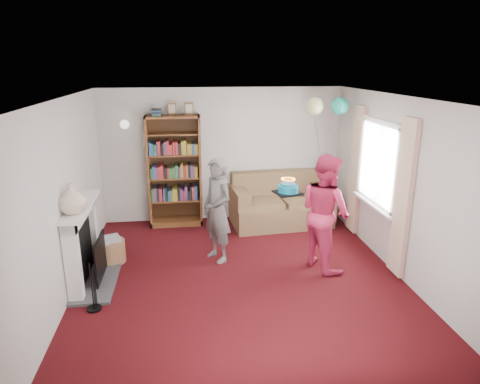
{
  "coord_description": "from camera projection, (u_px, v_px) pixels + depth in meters",
  "views": [
    {
      "loc": [
        -0.73,
        -5.4,
        2.92
      ],
      "look_at": [
        0.07,
        0.6,
        1.09
      ],
      "focal_mm": 32.0,
      "sensor_mm": 36.0,
      "label": 1
    }
  ],
  "objects": [
    {
      "name": "wall_left",
      "position": [
        64.0,
        200.0,
        5.42
      ],
      "size": [
        0.02,
        5.0,
        2.5
      ],
      "primitive_type": "cube",
      "color": "silver",
      "rests_on": "ground"
    },
    {
      "name": "birthday_cake",
      "position": [
        288.0,
        189.0,
        6.17
      ],
      "size": [
        0.35,
        0.35,
        0.22
      ],
      "rotation": [
        0.0,
        0.0,
        0.25
      ],
      "color": "black",
      "rests_on": "ground"
    },
    {
      "name": "bookcase",
      "position": [
        175.0,
        172.0,
        7.85
      ],
      "size": [
        0.96,
        0.42,
        2.24
      ],
      "color": "#472B14",
      "rests_on": "ground"
    },
    {
      "name": "wall_sconce",
      "position": [
        125.0,
        124.0,
        7.54
      ],
      "size": [
        0.16,
        0.23,
        0.16
      ],
      "color": "gold",
      "rests_on": "ground"
    },
    {
      "name": "sofa",
      "position": [
        280.0,
        205.0,
        8.06
      ],
      "size": [
        1.8,
        0.95,
        0.95
      ],
      "rotation": [
        0.0,
        0.0,
        0.08
      ],
      "color": "brown",
      "rests_on": "ground"
    },
    {
      "name": "window_bay",
      "position": [
        377.0,
        179.0,
        6.56
      ],
      "size": [
        0.14,
        2.02,
        2.2
      ],
      "color": "white",
      "rests_on": "ground"
    },
    {
      "name": "ground",
      "position": [
        240.0,
        277.0,
        6.07
      ],
      "size": [
        5.0,
        5.0,
        0.0
      ],
      "primitive_type": "plane",
      "color": "#320709",
      "rests_on": "ground"
    },
    {
      "name": "person_magenta",
      "position": [
        325.0,
        212.0,
        6.18
      ],
      "size": [
        0.89,
        1.0,
        1.7
      ],
      "primitive_type": "imported",
      "rotation": [
        0.0,
        0.0,
        1.93
      ],
      "color": "#C82852",
      "rests_on": "ground"
    },
    {
      "name": "ceiling",
      "position": [
        240.0,
        97.0,
        5.34
      ],
      "size": [
        4.5,
        5.0,
        0.01
      ],
      "primitive_type": "cube",
      "color": "white",
      "rests_on": "wall_back"
    },
    {
      "name": "balloons",
      "position": [
        327.0,
        106.0,
        7.21
      ],
      "size": [
        0.74,
        0.3,
        1.69
      ],
      "color": "#3F3F3F",
      "rests_on": "ground"
    },
    {
      "name": "fireplace",
      "position": [
        87.0,
        247.0,
        5.83
      ],
      "size": [
        0.55,
        1.8,
        1.12
      ],
      "color": "#3F3F42",
      "rests_on": "ground"
    },
    {
      "name": "wall_right",
      "position": [
        400.0,
        187.0,
        5.99
      ],
      "size": [
        0.02,
        5.0,
        2.5
      ],
      "primitive_type": "cube",
      "color": "silver",
      "rests_on": "ground"
    },
    {
      "name": "wicker_basket",
      "position": [
        110.0,
        251.0,
        6.5
      ],
      "size": [
        0.45,
        0.45,
        0.4
      ],
      "rotation": [
        0.0,
        0.0,
        0.4
      ],
      "color": "#A8784E",
      "rests_on": "ground"
    },
    {
      "name": "person_striped",
      "position": [
        217.0,
        210.0,
        6.41
      ],
      "size": [
        0.63,
        0.7,
        1.6
      ],
      "primitive_type": "imported",
      "rotation": [
        0.0,
        0.0,
        -1.03
      ],
      "color": "black",
      "rests_on": "ground"
    },
    {
      "name": "wall_back",
      "position": [
        223.0,
        155.0,
        8.08
      ],
      "size": [
        4.5,
        0.02,
        2.5
      ],
      "primitive_type": "cube",
      "color": "silver",
      "rests_on": "ground"
    },
    {
      "name": "mantel_vase",
      "position": [
        72.0,
        198.0,
        5.27
      ],
      "size": [
        0.4,
        0.4,
        0.38
      ],
      "primitive_type": "imported",
      "rotation": [
        0.0,
        0.0,
        0.08
      ],
      "color": "beige",
      "rests_on": "fireplace"
    }
  ]
}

